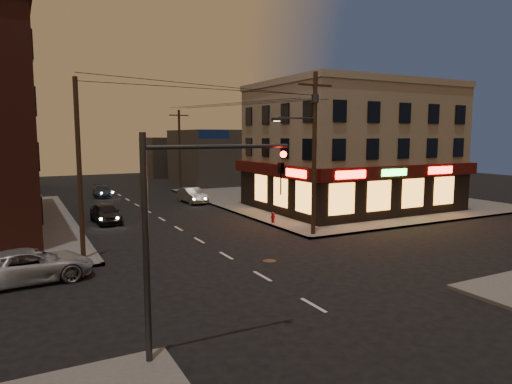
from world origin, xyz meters
TOP-DOWN VIEW (x-y plane):
  - ground at (0.00, 0.00)m, footprint 120.00×120.00m
  - sidewalk_ne at (18.00, 19.00)m, footprint 24.00×28.00m
  - pizza_building at (15.93, 13.43)m, footprint 15.85×12.85m
  - bg_building_ne_a at (14.00, 38.00)m, footprint 10.00×12.00m
  - bg_building_ne_b at (12.00, 52.00)m, footprint 8.00×8.00m
  - utility_pole_main at (6.68, 5.80)m, footprint 4.20×0.44m
  - utility_pole_far at (6.80, 32.00)m, footprint 0.26×0.26m
  - utility_pole_west at (-6.80, 6.50)m, footprint 0.24×0.24m
  - traffic_signal at (-5.57, -5.60)m, footprint 4.49×0.32m
  - suv_cross at (-9.29, 4.00)m, footprint 5.38×2.78m
  - sedan_near at (-4.00, 16.47)m, footprint 1.96×4.29m
  - sedan_mid at (4.95, 22.90)m, footprint 1.70×4.42m
  - sedan_far at (-1.91, 31.21)m, footprint 2.10×4.28m
  - fire_hydrant at (6.40, 10.18)m, footprint 0.33×0.33m

SIDE VIEW (x-z plane):
  - ground at x=0.00m, z-range 0.00..0.00m
  - sidewalk_ne at x=18.00m, z-range 0.00..0.15m
  - fire_hydrant at x=6.40m, z-range 0.18..0.95m
  - sedan_far at x=-1.91m, z-range 0.00..1.20m
  - sedan_near at x=-4.00m, z-range 0.00..1.43m
  - sedan_mid at x=4.95m, z-range 0.00..1.44m
  - suv_cross at x=-9.29m, z-range 0.00..1.45m
  - bg_building_ne_b at x=12.00m, z-range 0.00..6.00m
  - bg_building_ne_a at x=14.00m, z-range 0.00..7.00m
  - traffic_signal at x=-5.57m, z-range 0.92..7.39m
  - utility_pole_far at x=6.80m, z-range 0.15..9.15m
  - utility_pole_west at x=-6.80m, z-range 0.15..9.15m
  - pizza_building at x=15.93m, z-range 0.10..10.60m
  - utility_pole_main at x=6.68m, z-range 0.76..10.76m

